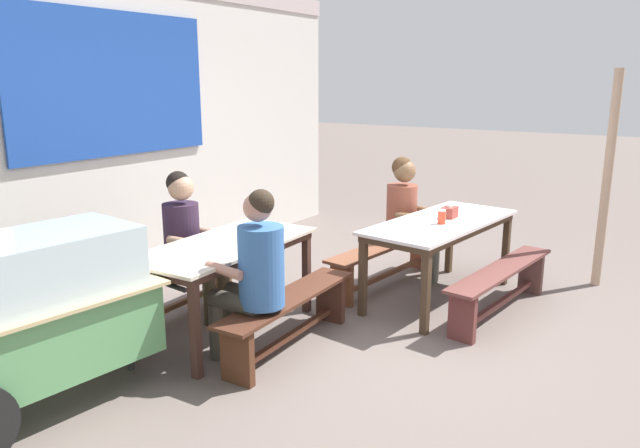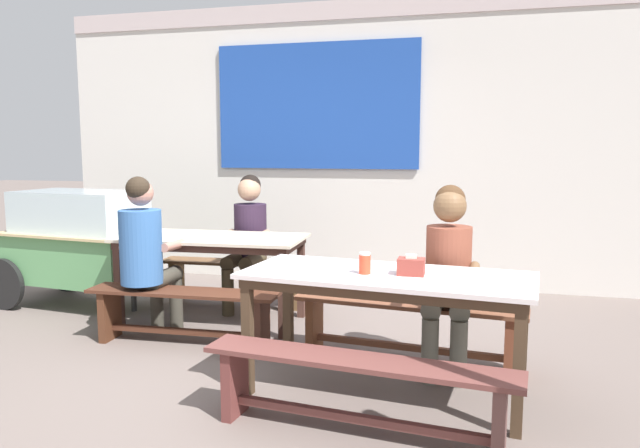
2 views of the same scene
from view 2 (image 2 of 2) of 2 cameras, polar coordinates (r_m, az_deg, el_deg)
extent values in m
plane|color=#6A5D57|center=(4.19, -6.56, -13.91)|extent=(40.00, 40.00, 0.00)
cube|color=silver|center=(6.68, 2.21, 6.70)|extent=(6.63, 0.12, 2.89)
cube|color=#1E459D|center=(6.68, -0.37, 11.23)|extent=(2.27, 0.03, 1.37)
cube|color=#BAA9A8|center=(6.86, 2.32, 19.70)|extent=(6.63, 0.20, 0.20)
cube|color=beige|center=(5.19, -10.33, -1.30)|extent=(1.62, 0.82, 0.02)
cube|color=#432922|center=(5.20, -10.32, -1.76)|extent=(1.53, 0.75, 0.06)
cube|color=#432922|center=(5.34, -1.83, -5.41)|extent=(0.06, 0.06, 0.67)
cube|color=#432922|center=(4.75, -3.62, -7.03)|extent=(0.06, 0.06, 0.67)
cube|color=#432922|center=(5.84, -15.59, -4.58)|extent=(0.06, 0.06, 0.67)
cube|color=#432922|center=(5.31, -18.70, -5.89)|extent=(0.06, 0.06, 0.67)
cube|color=silver|center=(3.64, 6.40, -4.91)|extent=(1.81, 0.92, 0.03)
cube|color=#453222|center=(3.65, 6.39, -5.59)|extent=(1.72, 0.85, 0.06)
cube|color=#453222|center=(3.94, 18.85, -10.47)|extent=(0.07, 0.07, 0.67)
cube|color=#453222|center=(3.36, 18.49, -13.62)|extent=(0.07, 0.07, 0.67)
cube|color=#453222|center=(4.27, -3.07, -8.69)|extent=(0.07, 0.07, 0.67)
cube|color=#453222|center=(3.74, -6.94, -11.09)|extent=(0.07, 0.07, 0.67)
cube|color=brown|center=(5.80, -8.01, -3.67)|extent=(1.51, 0.34, 0.02)
cube|color=brown|center=(5.67, -1.96, -6.08)|extent=(0.07, 0.24, 0.40)
cube|color=brown|center=(6.08, -13.57, -5.35)|extent=(0.07, 0.24, 0.40)
cube|color=brown|center=(5.87, -7.96, -6.69)|extent=(1.22, 0.10, 0.04)
cube|color=#49271A|center=(4.71, -13.02, -6.37)|extent=(1.51, 0.36, 0.03)
cube|color=#45271D|center=(4.54, -5.62, -9.51)|extent=(0.07, 0.25, 0.40)
cube|color=#4D2A19|center=(5.05, -19.51, -8.17)|extent=(0.07, 0.25, 0.40)
cube|color=#49271A|center=(4.79, -12.91, -10.02)|extent=(1.22, 0.10, 0.04)
cube|color=brown|center=(4.29, 8.34, -7.63)|extent=(1.67, 0.44, 0.03)
cube|color=brown|center=(4.27, 17.73, -10.98)|extent=(0.08, 0.23, 0.40)
cube|color=brown|center=(4.54, -0.54, -9.50)|extent=(0.08, 0.23, 0.40)
cube|color=brown|center=(4.38, 8.26, -11.59)|extent=(1.36, 0.19, 0.04)
cube|color=brown|center=(3.17, 3.56, -12.99)|extent=(1.70, 0.44, 0.03)
cube|color=brown|center=(3.14, 16.83, -17.75)|extent=(0.08, 0.23, 0.40)
cube|color=brown|center=(3.51, -8.16, -14.72)|extent=(0.08, 0.23, 0.40)
cube|color=brown|center=(3.29, 3.51, -18.10)|extent=(1.40, 0.19, 0.04)
cube|color=#5A995E|center=(6.15, -21.86, -2.96)|extent=(1.36, 0.85, 0.46)
cube|color=silver|center=(6.09, -22.05, 1.05)|extent=(1.22, 0.77, 0.40)
cube|color=tan|center=(6.11, -21.96, -0.72)|extent=(1.45, 0.94, 0.02)
cylinder|color=black|center=(6.87, -23.26, -3.95)|extent=(0.49, 0.10, 0.49)
cylinder|color=black|center=(6.35, -28.12, -5.11)|extent=(0.49, 0.10, 0.49)
cylinder|color=#333333|center=(5.84, -17.42, -6.81)|extent=(0.05, 0.05, 0.24)
cylinder|color=#3F3F3F|center=(5.60, -15.68, -2.23)|extent=(0.11, 0.72, 0.04)
cylinder|color=#443A27|center=(5.49, -8.82, -6.48)|extent=(0.11, 0.11, 0.43)
cylinder|color=#443A27|center=(5.42, -7.05, -6.61)|extent=(0.11, 0.11, 0.43)
cylinder|color=#443A27|center=(5.60, -8.16, -3.43)|extent=(0.14, 0.42, 0.13)
cylinder|color=#443A27|center=(5.54, -6.42, -3.52)|extent=(0.14, 0.42, 0.13)
cylinder|color=#2B1C2F|center=(5.70, -6.68, -0.67)|extent=(0.31, 0.31, 0.52)
sphere|color=tan|center=(5.64, -6.81, 3.31)|extent=(0.22, 0.22, 0.22)
sphere|color=black|center=(5.67, -6.71, 3.72)|extent=(0.20, 0.20, 0.20)
cylinder|color=tan|center=(5.60, -8.98, -1.01)|extent=(0.08, 0.30, 0.07)
cylinder|color=tan|center=(5.48, -5.60, -1.13)|extent=(0.08, 0.30, 0.08)
cylinder|color=#646559|center=(3.98, 10.49, -11.86)|extent=(0.11, 0.11, 0.43)
cylinder|color=#646559|center=(3.98, 13.13, -11.96)|extent=(0.11, 0.11, 0.43)
cylinder|color=#646559|center=(4.07, 10.74, -7.58)|extent=(0.13, 0.37, 0.13)
cylinder|color=#646559|center=(4.06, 13.30, -7.67)|extent=(0.13, 0.37, 0.13)
cylinder|color=brown|center=(4.17, 12.21, -3.74)|extent=(0.31, 0.31, 0.52)
sphere|color=brown|center=(4.10, 12.35, 1.70)|extent=(0.22, 0.22, 0.22)
sphere|color=#4C331E|center=(4.12, 12.38, 2.28)|extent=(0.21, 0.21, 0.21)
cylinder|color=brown|center=(4.01, 9.61, -4.34)|extent=(0.07, 0.30, 0.09)
cylinder|color=brown|center=(4.00, 14.60, -4.51)|extent=(0.07, 0.30, 0.09)
cylinder|color=#403D33|center=(5.17, -13.62, -7.45)|extent=(0.11, 0.11, 0.43)
cylinder|color=#403D33|center=(5.26, -15.38, -7.27)|extent=(0.11, 0.11, 0.43)
cylinder|color=#403D33|center=(4.96, -14.69, -5.00)|extent=(0.13, 0.41, 0.13)
cylinder|color=#403D33|center=(5.04, -16.49, -4.85)|extent=(0.13, 0.41, 0.13)
cylinder|color=#3461A0|center=(4.79, -16.79, -2.12)|extent=(0.32, 0.32, 0.57)
sphere|color=tan|center=(4.76, -16.85, 2.88)|extent=(0.20, 0.20, 0.20)
sphere|color=#2D2319|center=(4.73, -17.05, 3.28)|extent=(0.18, 0.18, 0.18)
cylinder|color=tan|center=(4.86, -13.86, -2.02)|extent=(0.07, 0.30, 0.08)
cylinder|color=tan|center=(5.04, -17.51, -1.83)|extent=(0.07, 0.31, 0.09)
cube|color=brown|center=(3.60, 8.73, -4.06)|extent=(0.16, 0.12, 0.10)
cube|color=white|center=(3.58, 8.75, -3.08)|extent=(0.06, 0.04, 0.02)
cylinder|color=#DA4429|center=(3.60, 4.32, -3.88)|extent=(0.07, 0.07, 0.11)
cylinder|color=white|center=(3.58, 4.33, -2.86)|extent=(0.06, 0.06, 0.02)
camera|label=1|loc=(5.77, -61.11, 8.61)|focal=33.61mm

